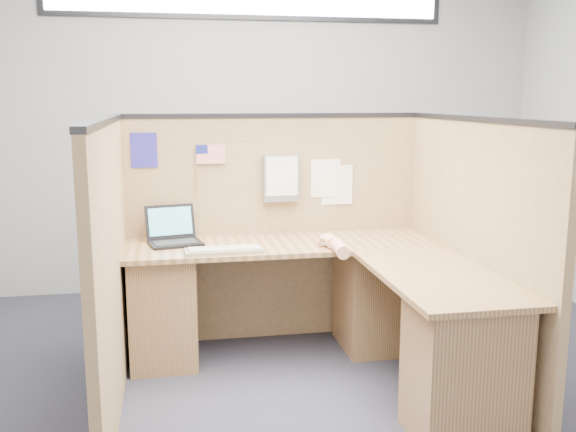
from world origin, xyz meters
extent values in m
plane|color=#1F1F2C|center=(0.00, 0.00, 0.00)|extent=(5.00, 5.00, 0.00)
plane|color=#9D9FA2|center=(0.00, 2.25, 1.40)|extent=(5.00, 0.00, 5.00)
cube|color=olive|center=(0.00, 1.00, 0.75)|extent=(2.05, 0.05, 1.50)
cube|color=#232328|center=(0.00, 1.00, 1.51)|extent=(2.05, 0.06, 0.03)
cube|color=olive|center=(-1.00, 0.10, 0.75)|extent=(0.05, 1.80, 1.50)
cube|color=#232328|center=(-1.00, 0.10, 1.51)|extent=(0.06, 1.80, 0.03)
cube|color=olive|center=(1.00, 0.10, 0.75)|extent=(0.05, 1.80, 1.50)
cube|color=#232328|center=(1.00, 0.10, 1.51)|extent=(0.06, 1.80, 0.03)
cube|color=brown|center=(0.00, 0.68, 0.71)|extent=(1.95, 0.60, 0.03)
cube|color=brown|center=(0.68, -0.20, 0.71)|extent=(0.60, 1.15, 0.03)
cube|color=brown|center=(-0.75, 0.68, 0.35)|extent=(0.40, 0.50, 0.70)
cube|color=brown|center=(0.60, 0.68, 0.35)|extent=(0.40, 0.50, 0.70)
cube|color=brown|center=(0.68, -0.52, 0.35)|extent=(0.50, 0.40, 0.70)
cube|color=black|center=(-0.66, 0.74, 0.74)|extent=(0.35, 0.29, 0.02)
cube|color=black|center=(-0.66, 0.89, 0.85)|extent=(0.32, 0.13, 0.21)
cube|color=teal|center=(-0.66, 0.88, 0.85)|extent=(0.28, 0.10, 0.17)
cube|color=gray|center=(-0.38, 0.48, 0.74)|extent=(0.46, 0.17, 0.02)
cube|color=silver|center=(-0.38, 0.48, 0.76)|extent=(0.42, 0.13, 0.01)
ellipsoid|color=silver|center=(0.26, 0.53, 0.75)|extent=(0.13, 0.09, 0.05)
ellipsoid|color=tan|center=(0.26, 0.52, 0.78)|extent=(0.10, 0.12, 0.05)
cylinder|color=tan|center=(0.27, 0.47, 0.77)|extent=(0.07, 0.05, 0.07)
cylinder|color=tan|center=(0.28, 0.31, 0.77)|extent=(0.11, 0.29, 0.09)
cube|color=#262093|center=(-0.84, 0.97, 1.30)|extent=(0.17, 0.01, 0.22)
cylinder|color=olive|center=(-0.51, 0.96, 1.17)|extent=(0.01, 0.01, 0.33)
cube|color=red|center=(-0.42, 0.96, 1.27)|extent=(0.19, 0.00, 0.12)
cube|color=navy|center=(-0.47, 0.95, 1.30)|extent=(0.08, 0.00, 0.06)
cube|color=slate|center=(0.04, 0.94, 1.10)|extent=(0.24, 0.05, 0.31)
cube|color=white|center=(0.04, 0.92, 1.12)|extent=(0.21, 0.01, 0.26)
cube|color=white|center=(0.43, 0.97, 1.05)|extent=(0.21, 0.02, 0.27)
cube|color=white|center=(0.35, 0.97, 1.09)|extent=(0.20, 0.01, 0.26)
camera|label=1|loc=(-0.68, -3.21, 1.63)|focal=40.00mm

